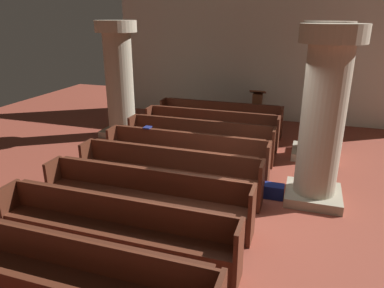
# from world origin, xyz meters

# --- Properties ---
(ground_plane) EXTENTS (19.20, 19.20, 0.00)m
(ground_plane) POSITION_xyz_m (0.00, 0.00, 0.00)
(ground_plane) COLOR brown
(back_wall) EXTENTS (10.00, 0.16, 4.50)m
(back_wall) POSITION_xyz_m (0.00, 6.08, 2.25)
(back_wall) COLOR beige
(back_wall) RESTS_ON ground
(pew_row_0) EXTENTS (3.56, 0.47, 0.87)m
(pew_row_0) POSITION_xyz_m (-1.05, 4.18, 0.47)
(pew_row_0) COLOR #562819
(pew_row_0) RESTS_ON ground
(pew_row_1) EXTENTS (3.56, 0.46, 0.87)m
(pew_row_1) POSITION_xyz_m (-1.05, 3.17, 0.47)
(pew_row_1) COLOR #562819
(pew_row_1) RESTS_ON ground
(pew_row_2) EXTENTS (3.56, 0.46, 0.87)m
(pew_row_2) POSITION_xyz_m (-1.05, 2.16, 0.47)
(pew_row_2) COLOR #562819
(pew_row_2) RESTS_ON ground
(pew_row_3) EXTENTS (3.56, 0.47, 0.87)m
(pew_row_3) POSITION_xyz_m (-1.05, 1.14, 0.47)
(pew_row_3) COLOR #562819
(pew_row_3) RESTS_ON ground
(pew_row_4) EXTENTS (3.56, 0.46, 0.87)m
(pew_row_4) POSITION_xyz_m (-1.05, 0.13, 0.47)
(pew_row_4) COLOR #562819
(pew_row_4) RESTS_ON ground
(pew_row_5) EXTENTS (3.56, 0.46, 0.87)m
(pew_row_5) POSITION_xyz_m (-1.05, -0.88, 0.47)
(pew_row_5) COLOR #562819
(pew_row_5) RESTS_ON ground
(pew_row_6) EXTENTS (3.56, 0.47, 0.87)m
(pew_row_6) POSITION_xyz_m (-1.05, -1.89, 0.47)
(pew_row_6) COLOR #562819
(pew_row_6) RESTS_ON ground
(pew_row_7) EXTENTS (3.56, 0.46, 0.87)m
(pew_row_7) POSITION_xyz_m (-1.05, -2.90, 0.47)
(pew_row_7) COLOR #562819
(pew_row_7) RESTS_ON ground
(pillar_aisle_side) EXTENTS (1.10, 1.10, 3.13)m
(pillar_aisle_side) POSITION_xyz_m (1.60, 3.04, 1.63)
(pillar_aisle_side) COLOR #9F967E
(pillar_aisle_side) RESTS_ON ground
(pillar_far_side) EXTENTS (1.10, 1.10, 3.13)m
(pillar_far_side) POSITION_xyz_m (-3.65, 3.10, 1.63)
(pillar_far_side) COLOR #9F967E
(pillar_far_side) RESTS_ON ground
(pillar_aisle_rear) EXTENTS (1.07, 1.07, 3.13)m
(pillar_aisle_rear) POSITION_xyz_m (1.60, 0.76, 1.63)
(pillar_aisle_rear) COLOR #9F967E
(pillar_aisle_rear) RESTS_ON ground
(lectern) EXTENTS (0.48, 0.45, 1.08)m
(lectern) POSITION_xyz_m (-0.17, 5.46, 0.45)
(lectern) COLOR brown
(lectern) RESTS_ON ground
(hymn_book) EXTENTS (0.15, 0.19, 0.03)m
(hymn_book) POSITION_xyz_m (-2.02, 1.33, 0.89)
(hymn_book) COLOR navy
(hymn_book) RESTS_ON pew_row_3
(kneeler_box_navy) EXTENTS (0.37, 0.25, 0.26)m
(kneeler_box_navy) POSITION_xyz_m (0.89, 0.61, 0.13)
(kneeler_box_navy) COLOR navy
(kneeler_box_navy) RESTS_ON ground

